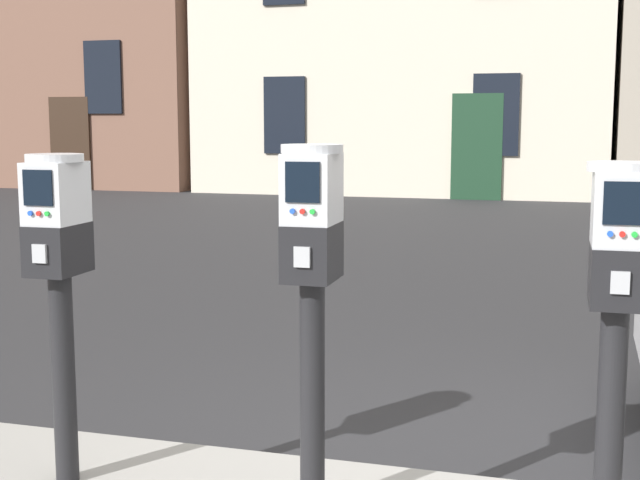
{
  "coord_description": "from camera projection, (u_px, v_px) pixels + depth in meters",
  "views": [
    {
      "loc": [
        0.6,
        -3.14,
        1.55
      ],
      "look_at": [
        -0.25,
        -0.19,
        1.13
      ],
      "focal_mm": 48.33,
      "sensor_mm": 36.0,
      "label": 1
    }
  ],
  "objects": [
    {
      "name": "parking_meter_twin_adjacent",
      "position": [
        312.0,
        263.0,
        3.01
      ],
      "size": [
        0.22,
        0.25,
        1.33
      ],
      "rotation": [
        0.0,
        0.0,
        -1.56
      ],
      "color": "black",
      "rests_on": "sidewalk_slab"
    },
    {
      "name": "parking_meter_end_of_row",
      "position": [
        617.0,
        287.0,
        2.74
      ],
      "size": [
        0.22,
        0.25,
        1.29
      ],
      "rotation": [
        0.0,
        0.0,
        -1.56
      ],
      "color": "black",
      "rests_on": "sidewalk_slab"
    },
    {
      "name": "parking_meter_near_kerb",
      "position": [
        59.0,
        259.0,
        3.3
      ],
      "size": [
        0.22,
        0.25,
        1.29
      ],
      "rotation": [
        0.0,
        0.0,
        -1.56
      ],
      "color": "black",
      "rests_on": "sidewalk_slab"
    }
  ]
}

